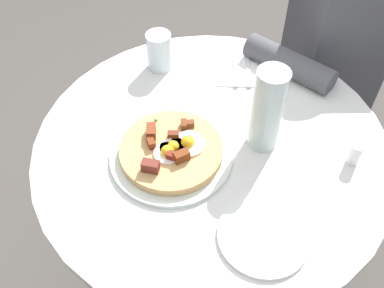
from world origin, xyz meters
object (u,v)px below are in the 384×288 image
at_px(pizza_plate, 171,155).
at_px(bread_plate, 263,236).
at_px(person_seated, 320,77).
at_px(fork, 235,65).
at_px(dining_table, 210,182).
at_px(breakfast_pizza, 171,150).
at_px(water_bottle, 267,110).
at_px(water_glass, 159,51).
at_px(salt_shaker, 355,154).
at_px(knife, 248,65).

distance_m(pizza_plate, bread_plate, 0.28).
distance_m(person_seated, fork, 0.43).
bearing_deg(fork, dining_table, -12.85).
bearing_deg(pizza_plate, breakfast_pizza, -131.39).
bearing_deg(water_bottle, water_glass, 41.74).
xyz_separation_m(person_seated, water_bottle, (-0.46, 0.28, 0.31)).
bearing_deg(breakfast_pizza, dining_table, -65.09).
bearing_deg(breakfast_pizza, salt_shaker, -92.87).
distance_m(person_seated, water_glass, 0.62).
relative_size(person_seated, water_glass, 10.56).
bearing_deg(water_bottle, fork, 8.56).
relative_size(knife, salt_shaker, 3.10).
height_order(pizza_plate, bread_plate, pizza_plate).
bearing_deg(person_seated, breakfast_pizza, 135.36).
bearing_deg(pizza_plate, dining_table, -65.61).
bearing_deg(water_bottle, breakfast_pizza, 101.77).
xyz_separation_m(breakfast_pizza, water_glass, (0.33, 0.04, 0.03)).
distance_m(breakfast_pizza, water_glass, 0.33).
relative_size(bread_plate, knife, 1.04).
relative_size(pizza_plate, breakfast_pizza, 1.20).
height_order(pizza_plate, fork, pizza_plate).
distance_m(pizza_plate, fork, 0.37).
relative_size(bread_plate, water_bottle, 0.87).
relative_size(fork, knife, 1.00).
height_order(bread_plate, water_glass, water_glass).
bearing_deg(salt_shaker, dining_table, 78.49).
bearing_deg(salt_shaker, knife, 31.18).
height_order(pizza_plate, water_glass, water_glass).
bearing_deg(water_bottle, bread_plate, 173.73).
height_order(pizza_plate, salt_shaker, salt_shaker).
relative_size(person_seated, pizza_plate, 3.98).
bearing_deg(knife, person_seated, 125.29).
distance_m(fork, salt_shaker, 0.42).
bearing_deg(pizza_plate, person_seated, -44.73).
bearing_deg(water_glass, salt_shaker, -127.52).
height_order(knife, water_bottle, water_bottle).
height_order(person_seated, bread_plate, person_seated).
bearing_deg(pizza_plate, water_bottle, -78.45).
bearing_deg(fork, pizza_plate, -25.65).
relative_size(dining_table, fork, 4.73).
bearing_deg(fork, water_glass, -88.35).
bearing_deg(water_glass, person_seated, -71.49).
bearing_deg(water_glass, breakfast_pizza, -173.65).
bearing_deg(water_glass, knife, -91.35).
xyz_separation_m(pizza_plate, salt_shaker, (-0.02, -0.42, 0.02)).
bearing_deg(dining_table, knife, -22.37).
distance_m(fork, knife, 0.04).
relative_size(dining_table, water_glass, 7.93).
xyz_separation_m(person_seated, salt_shaker, (-0.53, 0.08, 0.23)).
xyz_separation_m(knife, water_bottle, (-0.28, -0.01, 0.10)).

